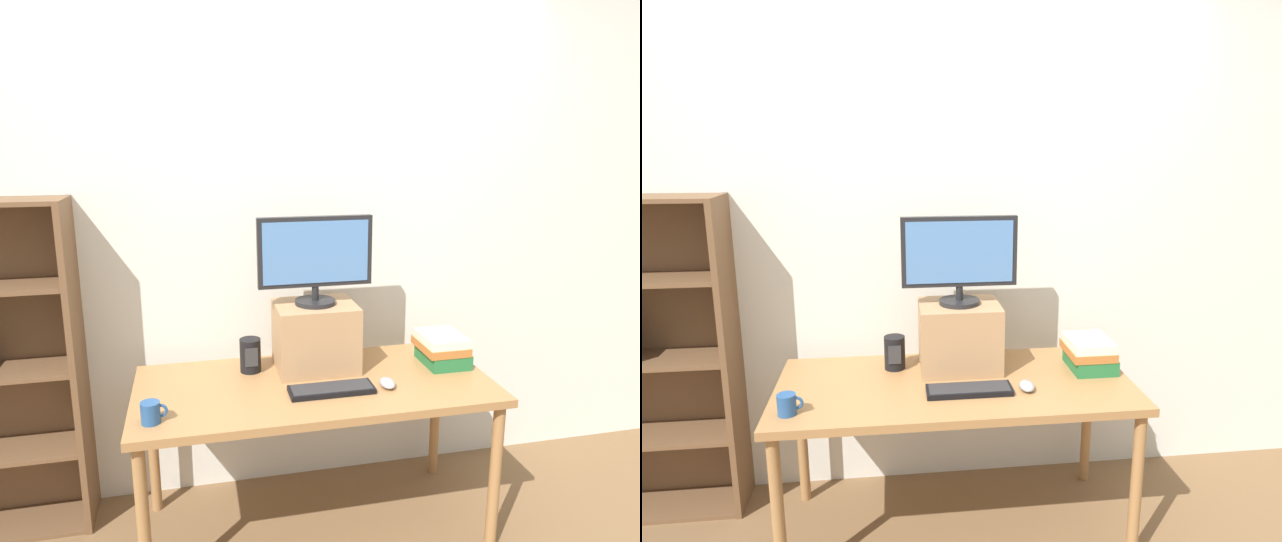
% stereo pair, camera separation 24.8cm
% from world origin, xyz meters
% --- Properties ---
extents(ground_plane, '(12.00, 12.00, 0.00)m').
position_xyz_m(ground_plane, '(0.00, 0.00, 0.00)').
color(ground_plane, brown).
extents(back_wall, '(7.00, 0.08, 2.60)m').
position_xyz_m(back_wall, '(0.00, 0.50, 1.30)').
color(back_wall, silver).
rests_on(back_wall, ground_plane).
extents(desk, '(1.56, 0.72, 0.74)m').
position_xyz_m(desk, '(0.00, 0.00, 0.67)').
color(desk, '#9E7042').
rests_on(desk, ground_plane).
extents(riser_box, '(0.37, 0.30, 0.31)m').
position_xyz_m(riser_box, '(0.04, 0.16, 0.89)').
color(riser_box, '#A87F56').
rests_on(riser_box, desk).
extents(computer_monitor, '(0.52, 0.19, 0.40)m').
position_xyz_m(computer_monitor, '(0.04, 0.16, 1.27)').
color(computer_monitor, black).
rests_on(computer_monitor, riser_box).
extents(keyboard, '(0.36, 0.13, 0.02)m').
position_xyz_m(keyboard, '(0.05, -0.12, 0.75)').
color(keyboard, black).
rests_on(keyboard, desk).
extents(computer_mouse, '(0.06, 0.10, 0.04)m').
position_xyz_m(computer_mouse, '(0.30, -0.12, 0.76)').
color(computer_mouse, '#99999E').
rests_on(computer_mouse, desk).
extents(book_stack, '(0.21, 0.26, 0.15)m').
position_xyz_m(book_stack, '(0.64, 0.08, 0.81)').
color(book_stack, '#236B38').
rests_on(book_stack, desk).
extents(coffee_mug, '(0.10, 0.07, 0.08)m').
position_xyz_m(coffee_mug, '(-0.68, -0.22, 0.78)').
color(coffee_mug, '#234C84').
rests_on(coffee_mug, desk).
extents(desk_speaker, '(0.10, 0.10, 0.16)m').
position_xyz_m(desk_speaker, '(-0.26, 0.19, 0.82)').
color(desk_speaker, black).
rests_on(desk_speaker, desk).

